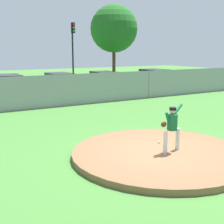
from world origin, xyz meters
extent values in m
plane|color=#427A33|center=(0.00, 6.00, 0.00)|extent=(80.00, 80.00, 0.00)
cube|color=#2B2B2D|center=(0.00, 14.50, 0.00)|extent=(44.00, 7.00, 0.01)
cylinder|color=brown|center=(0.00, 0.00, 0.09)|extent=(5.61, 5.61, 0.18)
cylinder|color=silver|center=(-0.06, -0.30, 0.54)|extent=(0.13, 0.13, 0.70)
cylinder|color=silver|center=(0.55, -0.17, 0.54)|extent=(0.13, 0.13, 0.70)
cylinder|color=#145933|center=(0.25, -0.23, 1.14)|extent=(0.32, 0.32, 0.50)
cylinder|color=#145933|center=(0.43, -0.23, 1.50)|extent=(0.48, 0.18, 0.37)
cylinder|color=#145933|center=(0.07, -0.23, 1.27)|extent=(0.29, 0.14, 0.46)
ellipsoid|color=#4C2D14|center=(-0.05, -0.18, 1.10)|extent=(0.20, 0.12, 0.18)
sphere|color=tan|center=(0.25, -0.23, 1.49)|extent=(0.20, 0.20, 0.20)
cylinder|color=black|center=(0.25, -0.23, 1.56)|extent=(0.21, 0.21, 0.09)
sphere|color=white|center=(0.50, 0.67, 0.22)|extent=(0.07, 0.07, 0.07)
cube|color=gray|center=(0.00, 10.00, 0.96)|extent=(36.01, 0.03, 1.91)
cylinder|color=slate|center=(7.20, 10.00, 1.01)|extent=(0.07, 0.07, 2.01)
cube|color=maroon|center=(-1.54, 14.06, 0.70)|extent=(2.17, 4.48, 0.77)
cube|color=black|center=(-1.54, 14.06, 1.40)|extent=(1.89, 2.51, 0.63)
cylinder|color=black|center=(-1.45, 15.41, 0.32)|extent=(1.99, 0.77, 0.64)
cylinder|color=black|center=(-1.63, 12.71, 0.32)|extent=(1.99, 0.77, 0.64)
cube|color=tan|center=(11.05, 14.17, 0.68)|extent=(2.14, 4.26, 0.73)
cube|color=black|center=(11.05, 14.17, 1.36)|extent=(1.87, 2.39, 0.63)
cylinder|color=black|center=(10.97, 15.46, 0.32)|extent=(1.98, 0.76, 0.64)
cylinder|color=black|center=(11.13, 12.89, 0.32)|extent=(1.98, 0.76, 0.64)
cube|color=silver|center=(6.29, 14.69, 0.69)|extent=(2.08, 4.15, 0.73)
cube|color=black|center=(6.29, 14.69, 1.34)|extent=(1.82, 2.32, 0.57)
cylinder|color=black|center=(6.36, 15.94, 0.32)|extent=(1.93, 0.76, 0.64)
cylinder|color=black|center=(6.21, 13.43, 0.32)|extent=(1.93, 0.76, 0.64)
cube|color=#232328|center=(2.39, 14.53, 0.65)|extent=(1.74, 4.25, 0.66)
cube|color=black|center=(2.39, 14.53, 1.32)|extent=(1.60, 2.34, 0.68)
cylinder|color=black|center=(2.40, 15.85, 0.32)|extent=(1.80, 0.64, 0.64)
cylinder|color=black|center=(2.39, 13.22, 0.32)|extent=(1.80, 0.64, 0.64)
cylinder|color=black|center=(5.32, 18.68, 2.84)|extent=(0.14, 0.14, 5.68)
cube|color=black|center=(5.32, 18.50, 5.23)|extent=(0.28, 0.24, 0.90)
sphere|color=red|center=(5.32, 18.38, 5.50)|extent=(0.18, 0.18, 0.18)
sphere|color=orange|center=(5.32, 18.38, 5.23)|extent=(0.18, 0.18, 0.18)
sphere|color=green|center=(5.32, 18.38, 4.96)|extent=(0.18, 0.18, 0.18)
cylinder|color=#4C331E|center=(12.96, 24.18, 1.92)|extent=(0.38, 0.38, 3.83)
sphere|color=#206320|center=(12.96, 24.18, 5.73)|extent=(5.43, 5.43, 5.43)
camera|label=1|loc=(-6.15, -7.28, 3.33)|focal=49.76mm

